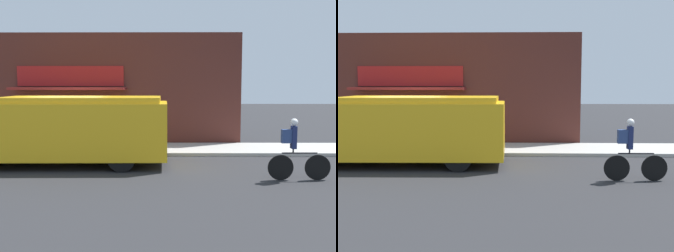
{
  "view_description": "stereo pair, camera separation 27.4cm",
  "coord_description": "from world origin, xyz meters",
  "views": [
    {
      "loc": [
        3.58,
        -13.59,
        2.57
      ],
      "look_at": [
        3.45,
        -0.2,
        1.1
      ],
      "focal_mm": 42.0,
      "sensor_mm": 36.0,
      "label": 1
    },
    {
      "loc": [
        3.85,
        -13.58,
        2.57
      ],
      "look_at": [
        3.45,
        -0.2,
        1.1
      ],
      "focal_mm": 42.0,
      "sensor_mm": 36.0,
      "label": 2
    }
  ],
  "objects": [
    {
      "name": "ground_plane",
      "position": [
        0.0,
        0.0,
        0.0
      ],
      "size": [
        70.0,
        70.0,
        0.0
      ],
      "primitive_type": "plane",
      "color": "#2B2B2D"
    },
    {
      "name": "sidewalk",
      "position": [
        0.0,
        1.21,
        0.06
      ],
      "size": [
        28.0,
        2.42,
        0.12
      ],
      "color": "#ADAAA3",
      "rests_on": "ground_plane"
    },
    {
      "name": "storefront",
      "position": [
        -0.03,
        2.56,
        2.31
      ],
      "size": [
        12.84,
        1.07,
        4.6
      ],
      "color": "#4C231E",
      "rests_on": "ground_plane"
    },
    {
      "name": "school_bus",
      "position": [
        0.33,
        -1.46,
        1.12
      ],
      "size": [
        7.03,
        2.74,
        2.15
      ],
      "rotation": [
        0.0,
        0.0,
        0.02
      ],
      "color": "yellow",
      "rests_on": "ground_plane"
    },
    {
      "name": "cyclist",
      "position": [
        6.84,
        -3.34,
        0.78
      ],
      "size": [
        1.67,
        0.2,
        1.65
      ],
      "rotation": [
        0.0,
        0.0,
        0.02
      ],
      "color": "black",
      "rests_on": "ground_plane"
    },
    {
      "name": "trash_bin",
      "position": [
        0.12,
        1.73,
        0.57
      ],
      "size": [
        0.61,
        0.61,
        0.89
      ],
      "color": "#38383D",
      "rests_on": "sidewalk"
    }
  ]
}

